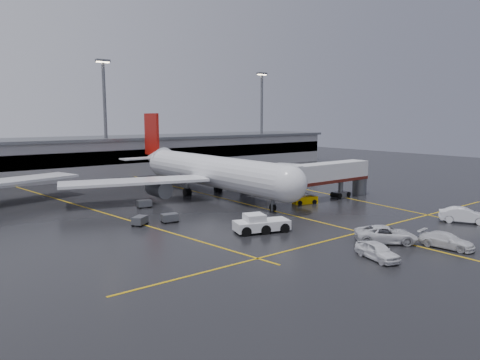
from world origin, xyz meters
TOP-DOWN VIEW (x-y plane):
  - ground at (0.00, 0.00)m, footprint 220.00×220.00m
  - apron_line_centre at (0.00, 0.00)m, footprint 0.25×90.00m
  - apron_line_stop at (0.00, -22.00)m, footprint 60.00×0.25m
  - apron_line_left at (-20.00, 10.00)m, footprint 9.99×69.35m
  - apron_line_right at (18.00, 10.00)m, footprint 7.57×69.64m
  - terminal at (0.00, 47.93)m, footprint 122.00×19.00m
  - light_mast_mid at (-5.00, 42.00)m, footprint 3.00×1.20m
  - light_mast_right at (40.00, 42.00)m, footprint 3.00×1.20m
  - main_airliner at (0.00, 9.70)m, footprint 48.80×45.60m
  - jet_bridge at (11.87, -6.00)m, footprint 19.90×3.40m
  - pushback_tractor at (-9.08, -14.85)m, footprint 6.80×4.38m
  - belt_loader at (7.40, -6.16)m, footprint 3.98×2.68m
  - service_van_a at (-1.45, -26.26)m, footprint 6.68×6.51m
  - service_van_b at (1.74, -31.12)m, footprint 2.85×5.54m
  - service_van_c at (14.04, -27.08)m, footprint 4.70×5.96m
  - service_van_d at (-6.88, -28.99)m, footprint 3.05×5.09m
  - baggage_cart_a at (-14.98, -4.27)m, footprint 2.17×1.58m
  - baggage_cart_b at (-18.58, -3.32)m, footprint 2.38×2.24m
  - baggage_cart_c at (-13.41, 6.17)m, footprint 2.18×1.60m

SIDE VIEW (x-z plane):
  - ground at x=0.00m, z-range 0.00..0.00m
  - apron_line_centre at x=0.00m, z-range 0.00..0.02m
  - apron_line_stop at x=0.00m, z-range 0.00..0.02m
  - apron_line_left at x=-20.00m, z-range 0.00..0.02m
  - apron_line_right at x=18.00m, z-range 0.00..0.02m
  - belt_loader at x=7.40m, z-range -0.59..1.74m
  - baggage_cart_a at x=-14.98m, z-range 0.07..1.19m
  - baggage_cart_b at x=-18.58m, z-range 0.07..1.19m
  - baggage_cart_c at x=-13.41m, z-range 0.07..1.19m
  - service_van_b at x=1.74m, z-range 0.00..1.54m
  - service_van_d at x=-6.88m, z-range 0.00..1.62m
  - service_van_a at x=-1.45m, z-range 0.00..1.78m
  - pushback_tractor at x=-9.08m, z-range -0.23..2.03m
  - service_van_c at x=14.04m, z-range 0.00..1.90m
  - jet_bridge at x=11.87m, z-range 0.91..6.96m
  - main_airliner at x=0.00m, z-range -2.84..11.26m
  - terminal at x=0.00m, z-range 0.02..8.62m
  - light_mast_mid at x=-5.00m, z-range 1.75..27.20m
  - light_mast_right at x=40.00m, z-range 1.75..27.20m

